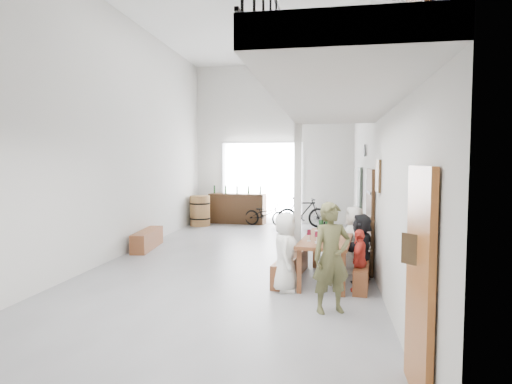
% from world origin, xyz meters
% --- Properties ---
extents(floor, '(12.00, 12.00, 0.00)m').
position_xyz_m(floor, '(0.00, 0.00, 0.00)').
color(floor, slate).
rests_on(floor, ground).
extents(room_walls, '(12.00, 12.00, 12.00)m').
position_xyz_m(room_walls, '(0.00, 0.00, 3.55)').
color(room_walls, silver).
rests_on(room_walls, ground).
extents(gateway_portal, '(2.80, 0.08, 2.80)m').
position_xyz_m(gateway_portal, '(-0.40, 5.94, 1.40)').
color(gateway_portal, white).
rests_on(gateway_portal, ground).
extents(right_wall_decor, '(0.07, 8.28, 5.07)m').
position_xyz_m(right_wall_decor, '(2.70, -1.87, 1.74)').
color(right_wall_decor, brown).
rests_on(right_wall_decor, ground).
extents(balcony, '(1.52, 5.62, 4.00)m').
position_xyz_m(balcony, '(1.98, -3.13, 2.96)').
color(balcony, silver).
rests_on(balcony, ground).
extents(tasting_table, '(1.06, 2.13, 0.79)m').
position_xyz_m(tasting_table, '(1.89, -1.15, 0.71)').
color(tasting_table, brown).
rests_on(tasting_table, ground).
extents(bench_inner, '(0.55, 1.84, 0.42)m').
position_xyz_m(bench_inner, '(1.23, -1.08, 0.21)').
color(bench_inner, brown).
rests_on(bench_inner, ground).
extents(bench_wall, '(0.44, 1.80, 0.41)m').
position_xyz_m(bench_wall, '(2.50, -1.18, 0.21)').
color(bench_wall, brown).
rests_on(bench_wall, ground).
extents(tableware, '(0.46, 1.19, 0.35)m').
position_xyz_m(tableware, '(1.81, -1.49, 0.93)').
color(tableware, black).
rests_on(tableware, tasting_table).
extents(side_bench, '(0.54, 1.64, 0.45)m').
position_xyz_m(side_bench, '(-2.50, 1.00, 0.23)').
color(side_bench, brown).
rests_on(side_bench, ground).
extents(oak_barrel, '(0.69, 0.69, 1.01)m').
position_xyz_m(oak_barrel, '(-2.34, 4.89, 0.51)').
color(oak_barrel, brown).
rests_on(oak_barrel, ground).
extents(serving_counter, '(2.01, 0.72, 1.04)m').
position_xyz_m(serving_counter, '(-1.22, 5.65, 0.52)').
color(serving_counter, '#3A2213').
rests_on(serving_counter, ground).
extents(counter_bottles, '(1.72, 0.21, 0.28)m').
position_xyz_m(counter_bottles, '(-1.22, 5.62, 1.18)').
color(counter_bottles, black).
rests_on(counter_bottles, serving_counter).
extents(guest_left_a, '(0.45, 0.66, 1.30)m').
position_xyz_m(guest_left_a, '(1.20, -1.90, 0.65)').
color(guest_left_a, white).
rests_on(guest_left_a, ground).
extents(guest_left_b, '(0.30, 0.43, 1.14)m').
position_xyz_m(guest_left_b, '(1.14, -1.29, 0.57)').
color(guest_left_b, teal).
rests_on(guest_left_b, ground).
extents(guest_left_c, '(0.58, 0.64, 1.08)m').
position_xyz_m(guest_left_c, '(1.16, -0.73, 0.54)').
color(guest_left_c, white).
rests_on(guest_left_c, ground).
extents(guest_left_d, '(0.54, 0.78, 1.11)m').
position_xyz_m(guest_left_d, '(1.07, -0.16, 0.55)').
color(guest_left_d, teal).
rests_on(guest_left_d, ground).
extents(guest_right_a, '(0.40, 0.65, 1.04)m').
position_xyz_m(guest_right_a, '(2.41, -1.71, 0.52)').
color(guest_right_a, red).
rests_on(guest_right_a, ground).
extents(guest_right_b, '(0.79, 1.18, 1.22)m').
position_xyz_m(guest_right_b, '(2.49, -1.13, 0.61)').
color(guest_right_b, black).
rests_on(guest_right_b, ground).
extents(guest_right_c, '(0.47, 0.66, 1.29)m').
position_xyz_m(guest_right_c, '(2.39, -0.49, 0.64)').
color(guest_right_c, white).
rests_on(guest_right_c, ground).
extents(host_standing, '(0.68, 0.58, 1.57)m').
position_xyz_m(host_standing, '(1.94, -2.79, 0.79)').
color(host_standing, '#4D4D2B').
rests_on(host_standing, ground).
extents(potted_plant, '(0.44, 0.41, 0.40)m').
position_xyz_m(potted_plant, '(2.45, 0.64, 0.20)').
color(potted_plant, '#1D5021').
rests_on(potted_plant, ground).
extents(bicycle_near, '(1.61, 0.92, 0.80)m').
position_xyz_m(bicycle_near, '(-0.16, 5.18, 0.40)').
color(bicycle_near, black).
rests_on(bicycle_near, ground).
extents(bicycle_far, '(1.73, 0.85, 1.00)m').
position_xyz_m(bicycle_far, '(1.08, 5.00, 0.50)').
color(bicycle_far, black).
rests_on(bicycle_far, ground).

